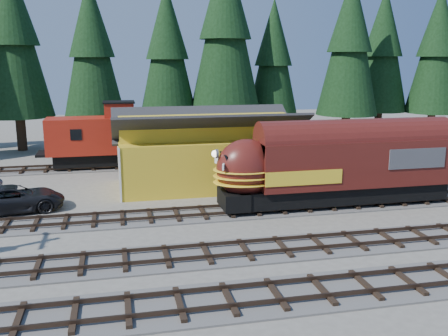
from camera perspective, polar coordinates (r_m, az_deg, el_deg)
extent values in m
plane|color=#6B665B|center=(25.05, 2.61, -7.84)|extent=(120.00, 120.00, 0.00)
cube|color=#4C4947|center=(32.36, 18.11, -3.70)|extent=(68.00, 3.20, 0.08)
cube|color=#38281E|center=(31.72, 18.79, -3.67)|extent=(68.00, 0.08, 0.16)
cube|color=#38281E|center=(32.91, 17.51, -3.02)|extent=(68.00, 0.08, 0.16)
cube|color=#38281E|center=(28.10, 23.57, -6.09)|extent=(68.00, 0.08, 0.16)
cube|color=#4C4947|center=(41.78, -17.41, -0.12)|extent=(32.00, 3.20, 0.08)
cube|color=#38281E|center=(41.03, -17.51, -0.04)|extent=(32.00, 0.08, 0.16)
cube|color=#38281E|center=(42.44, -17.35, 0.36)|extent=(32.00, 0.08, 0.16)
cube|color=gold|center=(34.47, -1.86, 0.72)|extent=(12.00, 6.00, 3.40)
cube|color=yellow|center=(34.07, -1.89, 4.71)|extent=(11.88, 3.30, 1.44)
cube|color=white|center=(32.84, -11.96, 0.76)|extent=(0.06, 2.40, 0.60)
cone|color=black|center=(51.52, -22.98, 13.69)|extent=(6.53, 6.53, 14.88)
cone|color=black|center=(49.31, -14.88, 12.99)|extent=(5.83, 5.83, 13.27)
cone|color=black|center=(49.43, -6.50, 13.07)|extent=(5.70, 5.70, 12.99)
cone|color=black|center=(49.32, 0.15, 15.52)|extent=(6.94, 6.94, 15.82)
cone|color=black|center=(52.09, 5.67, 12.29)|extent=(5.28, 5.28, 12.04)
cone|color=black|center=(52.74, 14.16, 13.57)|extent=(6.17, 6.17, 14.05)
cone|color=black|center=(58.84, 17.68, 12.77)|extent=(5.91, 5.91, 13.45)
cone|color=black|center=(59.15, 23.20, 12.33)|extent=(5.88, 5.88, 13.40)
cube|color=black|center=(30.71, 13.16, -2.73)|extent=(12.87, 2.30, 0.99)
cube|color=#541813|center=(30.61, 14.55, 0.72)|extent=(11.74, 2.71, 2.71)
ellipsoid|color=#541813|center=(28.30, 2.53, -0.02)|extent=(3.43, 2.66, 3.34)
cube|color=#38383A|center=(32.20, 19.90, 1.50)|extent=(3.61, 2.77, 1.17)
sphere|color=white|center=(27.72, -1.03, 1.64)|extent=(0.40, 0.40, 0.40)
cube|color=black|center=(41.45, -12.98, 1.12)|extent=(8.53, 2.20, 0.95)
cube|color=#A01E10|center=(41.14, -13.11, 3.71)|extent=(9.48, 2.75, 2.84)
cube|color=#A01E10|center=(40.90, -11.91, 6.53)|extent=(2.27, 2.08, 1.14)
imported|color=black|center=(31.18, -22.88, -3.26)|extent=(5.97, 3.65, 1.55)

